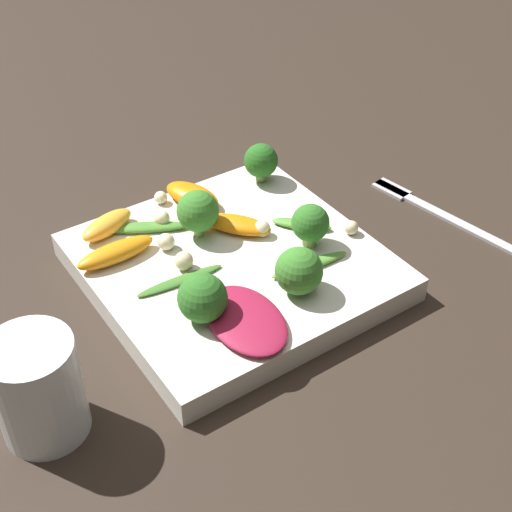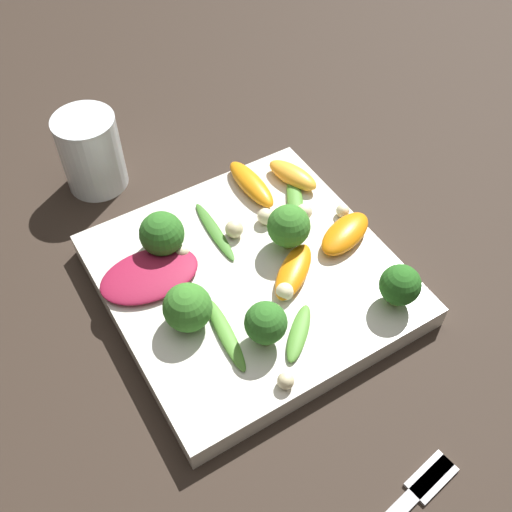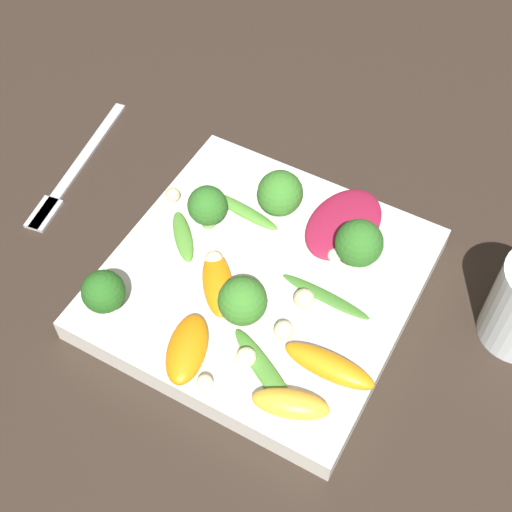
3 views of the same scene
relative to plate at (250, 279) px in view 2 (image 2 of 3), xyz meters
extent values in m
plane|color=#2D231C|center=(0.00, 0.00, -0.01)|extent=(2.40, 2.40, 0.00)
cube|color=silver|center=(0.00, 0.00, 0.00)|extent=(0.26, 0.26, 0.03)
cylinder|color=white|center=(-0.07, 0.21, 0.03)|extent=(0.07, 0.07, 0.09)
cube|color=#B2B2B7|center=(0.03, -0.23, -0.01)|extent=(0.04, 0.03, 0.01)
ellipsoid|color=maroon|center=(-0.08, 0.04, 0.02)|extent=(0.10, 0.07, 0.01)
ellipsoid|color=orange|center=(0.06, 0.09, 0.02)|extent=(0.02, 0.08, 0.02)
ellipsoid|color=orange|center=(0.10, -0.01, 0.02)|extent=(0.07, 0.05, 0.02)
ellipsoid|color=#FCAD33|center=(0.10, 0.08, 0.02)|extent=(0.04, 0.06, 0.02)
ellipsoid|color=orange|center=(0.03, -0.03, 0.02)|extent=(0.07, 0.06, 0.01)
cylinder|color=#84AD5B|center=(0.05, 0.01, 0.02)|extent=(0.01, 0.01, 0.02)
sphere|color=#387A28|center=(0.05, 0.01, 0.04)|extent=(0.04, 0.04, 0.04)
cylinder|color=#7A9E51|center=(0.09, -0.10, 0.02)|extent=(0.01, 0.01, 0.01)
sphere|color=#26601E|center=(0.09, -0.10, 0.04)|extent=(0.04, 0.04, 0.04)
cylinder|color=#7A9E51|center=(-0.07, -0.02, 0.02)|extent=(0.01, 0.01, 0.01)
sphere|color=#387A28|center=(-0.07, -0.02, 0.04)|extent=(0.04, 0.04, 0.04)
cylinder|color=#84AD5B|center=(-0.06, 0.07, 0.02)|extent=(0.01, 0.01, 0.01)
sphere|color=#2D6B23|center=(-0.06, 0.07, 0.04)|extent=(0.04, 0.04, 0.04)
cylinder|color=#7A9E51|center=(-0.03, -0.07, 0.02)|extent=(0.01, 0.01, 0.02)
sphere|color=#2D6B23|center=(-0.03, -0.07, 0.04)|extent=(0.04, 0.04, 0.04)
ellipsoid|color=#47842D|center=(0.08, 0.05, 0.02)|extent=(0.06, 0.09, 0.01)
ellipsoid|color=#518E33|center=(-0.05, -0.05, 0.02)|extent=(0.02, 0.08, 0.01)
ellipsoid|color=#518E33|center=(0.00, -0.08, 0.02)|extent=(0.05, 0.05, 0.01)
ellipsoid|color=#3D7528|center=(-0.01, 0.06, 0.01)|extent=(0.02, 0.09, 0.00)
sphere|color=beige|center=(0.12, 0.01, 0.02)|extent=(0.01, 0.01, 0.01)
sphere|color=beige|center=(-0.05, 0.05, 0.02)|extent=(0.01, 0.01, 0.01)
sphere|color=beige|center=(0.05, 0.05, 0.02)|extent=(0.02, 0.02, 0.02)
sphere|color=beige|center=(-0.04, -0.12, 0.02)|extent=(0.01, 0.01, 0.01)
sphere|color=beige|center=(0.01, -0.04, 0.02)|extent=(0.02, 0.02, 0.02)
sphere|color=beige|center=(0.01, 0.05, 0.02)|extent=(0.02, 0.02, 0.02)
sphere|color=beige|center=(0.08, 0.03, 0.02)|extent=(0.02, 0.02, 0.02)
camera|label=1|loc=(-0.45, 0.28, 0.43)|focal=50.00mm
camera|label=2|loc=(-0.17, -0.30, 0.45)|focal=42.00mm
camera|label=3|loc=(0.32, 0.17, 0.53)|focal=50.00mm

